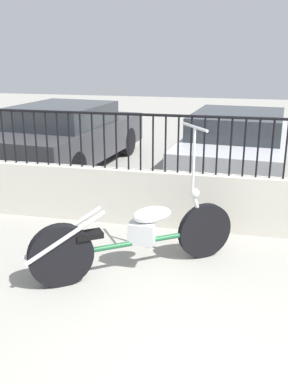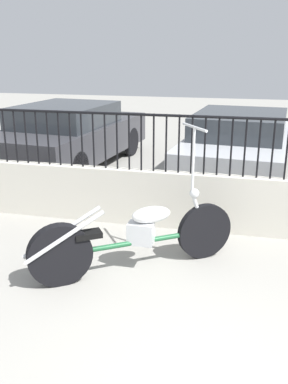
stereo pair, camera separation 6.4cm
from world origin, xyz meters
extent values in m
plane|color=gray|center=(0.00, 0.00, 0.00)|extent=(40.00, 40.00, 0.00)
cube|color=beige|center=(0.00, 2.87, 0.39)|extent=(10.91, 0.18, 0.78)
cylinder|color=black|center=(-3.19, 2.87, 1.16)|extent=(0.02, 0.02, 0.77)
cylinder|color=black|center=(-3.02, 2.87, 1.16)|extent=(0.02, 0.02, 0.77)
cylinder|color=black|center=(-2.85, 2.87, 1.16)|extent=(0.02, 0.02, 0.77)
cylinder|color=black|center=(-2.69, 2.87, 1.16)|extent=(0.02, 0.02, 0.77)
cylinder|color=black|center=(-2.52, 2.87, 1.16)|extent=(0.02, 0.02, 0.77)
cylinder|color=black|center=(-2.35, 2.87, 1.16)|extent=(0.02, 0.02, 0.77)
cylinder|color=black|center=(-2.18, 2.87, 1.16)|extent=(0.02, 0.02, 0.77)
cylinder|color=black|center=(-2.01, 2.87, 1.16)|extent=(0.02, 0.02, 0.77)
cylinder|color=black|center=(-1.85, 2.87, 1.16)|extent=(0.02, 0.02, 0.77)
cylinder|color=black|center=(-1.68, 2.87, 1.16)|extent=(0.02, 0.02, 0.77)
cylinder|color=black|center=(-1.51, 2.87, 1.16)|extent=(0.02, 0.02, 0.77)
cylinder|color=black|center=(-1.34, 2.87, 1.16)|extent=(0.02, 0.02, 0.77)
cylinder|color=black|center=(-1.17, 2.87, 1.16)|extent=(0.02, 0.02, 0.77)
cylinder|color=black|center=(-1.01, 2.87, 1.16)|extent=(0.02, 0.02, 0.77)
cylinder|color=black|center=(-0.84, 2.87, 1.16)|extent=(0.02, 0.02, 0.77)
cylinder|color=black|center=(-0.67, 2.87, 1.16)|extent=(0.02, 0.02, 0.77)
cylinder|color=black|center=(-0.50, 2.87, 1.16)|extent=(0.02, 0.02, 0.77)
cylinder|color=black|center=(-0.34, 2.87, 1.16)|extent=(0.02, 0.02, 0.77)
cylinder|color=black|center=(-0.17, 2.87, 1.16)|extent=(0.02, 0.02, 0.77)
cylinder|color=black|center=(0.00, 2.87, 1.16)|extent=(0.02, 0.02, 0.77)
cylinder|color=black|center=(0.17, 2.87, 1.16)|extent=(0.02, 0.02, 0.77)
cylinder|color=black|center=(0.34, 2.87, 1.16)|extent=(0.02, 0.02, 0.77)
cylinder|color=black|center=(0.50, 2.87, 1.16)|extent=(0.02, 0.02, 0.77)
cylinder|color=black|center=(0.67, 2.87, 1.16)|extent=(0.02, 0.02, 0.77)
cylinder|color=black|center=(0.00, 2.87, 1.53)|extent=(10.91, 0.04, 0.04)
cylinder|color=black|center=(-0.22, 2.05, 0.33)|extent=(0.58, 0.44, 0.66)
cylinder|color=black|center=(-1.59, 1.09, 0.33)|extent=(0.62, 0.48, 0.67)
cylinder|color=#1E5933|center=(-0.91, 1.57, 0.33)|extent=(1.30, 0.93, 0.06)
cube|color=silver|center=(-0.86, 1.59, 0.43)|extent=(0.28, 0.18, 0.24)
ellipsoid|color=white|center=(-0.77, 1.66, 0.63)|extent=(0.48, 0.42, 0.18)
cube|color=black|center=(-1.35, 1.26, 0.51)|extent=(0.32, 0.29, 0.06)
cylinder|color=silver|center=(-0.29, 1.99, 0.58)|extent=(0.21, 0.16, 0.51)
sphere|color=silver|center=(-0.34, 1.96, 0.81)|extent=(0.11, 0.11, 0.11)
cylinder|color=silver|center=(-0.37, 1.94, 1.19)|extent=(0.03, 0.03, 0.72)
cylinder|color=silver|center=(-0.37, 1.94, 1.55)|extent=(0.32, 0.44, 0.03)
cylinder|color=silver|center=(-1.51, 1.06, 0.55)|extent=(0.71, 0.51, 0.47)
cylinder|color=silver|center=(-1.59, 1.17, 0.55)|extent=(0.71, 0.51, 0.47)
cylinder|color=black|center=(-4.05, 7.03, 0.32)|extent=(0.18, 0.65, 0.64)
cylinder|color=black|center=(-2.40, 6.85, 0.32)|extent=(0.18, 0.65, 0.64)
cylinder|color=black|center=(-2.68, 4.28, 0.32)|extent=(0.18, 0.65, 0.64)
cube|color=#38383D|center=(-3.37, 5.66, 0.56)|extent=(2.23, 4.33, 0.64)
cube|color=#2D3338|center=(-3.39, 5.45, 1.09)|extent=(1.81, 2.16, 0.42)
cylinder|color=black|center=(-0.63, 7.09, 0.32)|extent=(0.17, 0.65, 0.64)
cylinder|color=black|center=(1.01, 6.94, 0.32)|extent=(0.17, 0.65, 0.64)
cylinder|color=black|center=(-0.87, 4.45, 0.32)|extent=(0.17, 0.65, 0.64)
cylinder|color=black|center=(0.76, 4.30, 0.32)|extent=(0.17, 0.65, 0.64)
cube|color=#B7BABF|center=(0.07, 5.70, 0.54)|extent=(2.14, 4.43, 0.60)
cube|color=#2D3338|center=(0.05, 5.48, 1.04)|extent=(1.76, 2.19, 0.41)
camera|label=1|loc=(0.11, -2.56, 2.31)|focal=40.00mm
camera|label=2|loc=(0.17, -2.54, 2.31)|focal=40.00mm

